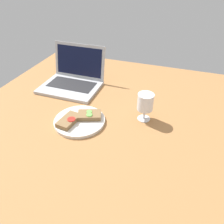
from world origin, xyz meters
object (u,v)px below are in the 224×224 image
wine_glass (145,103)px  laptop (73,79)px  sandwich_with_cucumber (89,115)px  plate (80,121)px  sandwich_with_tomato (69,120)px

wine_glass → laptop: (-47.38, 18.79, -4.88)cm
sandwich_with_cucumber → laptop: size_ratio=0.38×
plate → laptop: size_ratio=0.71×
plate → sandwich_with_cucumber: bearing=42.9°
wine_glass → sandwich_with_cucumber: bearing=-159.4°
sandwich_with_tomato → sandwich_with_cucumber: bearing=43.2°
sandwich_with_tomato → laptop: laptop is taller
plate → sandwich_with_tomato: 5.33cm
sandwich_with_tomato → wine_glass: bearing=26.8°
sandwich_with_cucumber → sandwich_with_tomato: 9.99cm
plate → sandwich_with_tomato: bearing=-136.5°
sandwich_with_cucumber → sandwich_with_tomato: same height
plate → sandwich_with_tomato: sandwich_with_tomato is taller
plate → sandwich_with_cucumber: sandwich_with_cucumber is taller
wine_glass → laptop: laptop is taller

